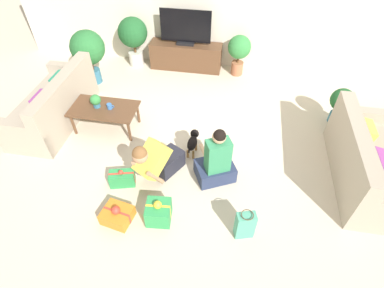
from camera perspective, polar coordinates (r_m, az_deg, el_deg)
name	(u,v)px	position (r m, az deg, el deg)	size (l,w,h in m)	color
ground_plane	(194,147)	(4.77, 0.36, -0.56)	(16.00, 16.00, 0.00)	beige
wall_back	(218,3)	(6.33, 4.89, 25.21)	(8.40, 0.06, 2.60)	beige
sofa_left	(54,106)	(5.59, -24.76, 6.65)	(0.83, 1.81, 0.85)	tan
sofa_right	(366,163)	(4.76, 30.22, -3.22)	(0.83, 1.81, 0.85)	tan
coffee_table	(104,110)	(5.07, -16.39, 6.24)	(1.07, 0.59, 0.42)	brown
tv_console	(186,56)	(6.58, -1.15, 16.37)	(1.48, 0.38, 0.55)	brown
tv	(186,29)	(6.33, -1.23, 21.04)	(1.01, 0.20, 0.69)	black
potted_plant_corner_right	(341,102)	(5.56, 26.54, 7.14)	(0.38, 0.38, 0.65)	#336B84
potted_plant_back_right	(239,50)	(6.32, 8.96, 17.25)	(0.46, 0.46, 0.83)	#A36042
potted_plant_corner_left	(88,50)	(6.21, -19.21, 16.63)	(0.64, 0.64, 1.06)	#336B84
potted_plant_back_left	(133,35)	(6.64, -11.16, 19.64)	(0.60, 0.60, 1.03)	beige
person_kneeling	(157,160)	(4.13, -6.69, -3.05)	(0.65, 0.81, 0.79)	#23232D
person_sitting	(216,162)	(4.12, 4.64, -3.44)	(0.64, 0.61, 0.94)	#283351
dog	(193,141)	(4.54, 0.13, 0.55)	(0.16, 0.47, 0.33)	black
gift_box_a	(117,215)	(3.99, -14.05, -12.95)	(0.41, 0.37, 0.25)	orange
gift_box_b	(159,212)	(3.86, -6.38, -12.75)	(0.33, 0.33, 0.36)	#2D934C
gift_box_c	(122,178)	(4.31, -13.14, -6.38)	(0.38, 0.27, 0.27)	#2D934C
gift_bag_a	(245,225)	(3.72, 10.06, -14.95)	(0.25, 0.18, 0.44)	#4CA384
mug	(110,106)	(4.98, -15.41, 6.93)	(0.12, 0.08, 0.09)	#386BAD
tabletop_plant	(96,101)	(5.03, -17.89, 7.88)	(0.17, 0.17, 0.22)	#336B84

